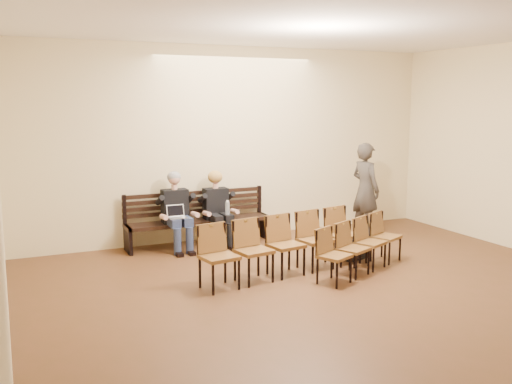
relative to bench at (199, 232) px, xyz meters
The scene contains 11 objects.
ground 4.73m from the bench, 79.75° to the right, with size 10.00×10.00×0.00m, color #56311D.
room_walls 4.58m from the bench, 77.72° to the right, with size 8.02×10.01×3.51m.
bench is the anchor object (origin of this frame).
seated_man 0.63m from the bench, 164.80° to the right, with size 0.54×0.75×1.31m, color black, non-canonical shape.
seated_woman 0.50m from the bench, 21.46° to the right, with size 0.52×0.72×1.21m, color black, non-canonical shape.
laptop 0.68m from the bench, 145.41° to the right, with size 0.30×0.24×0.22m, color silver.
water_bottle 0.64m from the bench, 40.80° to the right, with size 0.08×0.08×0.25m, color silver.
bag 2.72m from the bench, 43.52° to the right, with size 0.42×0.29×0.31m, color black.
passerby 3.24m from the bench, 11.01° to the right, with size 0.74×0.48×2.02m, color #36312C.
chair_row_front 2.28m from the bench, 75.18° to the right, with size 2.71×0.48×0.88m, color brown.
chair_row_back 3.04m from the bench, 56.06° to the right, with size 1.90×0.43×0.78m, color brown.
Camera 1 is at (-3.98, -4.71, 2.53)m, focal length 40.00 mm.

